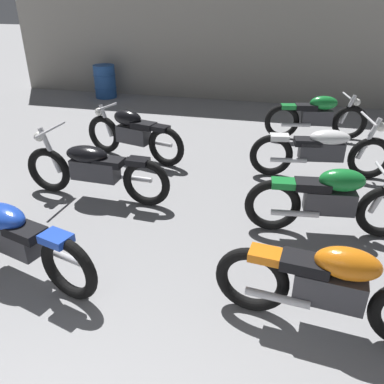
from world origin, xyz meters
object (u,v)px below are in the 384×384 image
motorcycle_right_row_2 (331,199)px  oil_drum (105,81)px  motorcycle_right_row_4 (317,116)px  motorcycle_left_row_3 (133,133)px  motorcycle_right_row_3 (322,150)px  motorcycle_right_row_1 (331,286)px  motorcycle_left_row_1 (11,235)px  motorcycle_left_row_2 (94,168)px

motorcycle_right_row_2 → oil_drum: size_ratio=2.32×
motorcycle_right_row_4 → oil_drum: 5.78m
motorcycle_left_row_3 → motorcycle_right_row_4: 3.56m
motorcycle_left_row_3 → motorcycle_right_row_3: size_ratio=0.90×
motorcycle_right_row_1 → oil_drum: motorcycle_right_row_1 is taller
motorcycle_left_row_1 → motorcycle_left_row_3: bearing=89.4°
oil_drum → motorcycle_left_row_3: bearing=-59.1°
motorcycle_left_row_3 → motorcycle_right_row_2: size_ratio=0.98×
motorcycle_left_row_3 → motorcycle_right_row_1: (3.03, -3.25, 0.00)m
motorcycle_left_row_2 → motorcycle_right_row_3: (3.07, 1.49, 0.00)m
motorcycle_left_row_1 → motorcycle_right_row_2: (3.16, 1.55, 0.01)m
motorcycle_left_row_1 → motorcycle_right_row_3: 4.48m
motorcycle_left_row_2 → motorcycle_right_row_1: bearing=-30.2°
motorcycle_right_row_1 → motorcycle_right_row_2: size_ratio=1.00×
motorcycle_left_row_3 → motorcycle_right_row_1: 4.45m
motorcycle_right_row_4 → motorcycle_right_row_1: bearing=-90.5°
motorcycle_right_row_4 → oil_drum: bearing=159.0°
motorcycle_left_row_1 → motorcycle_left_row_2: same height
motorcycle_left_row_1 → motorcycle_right_row_3: same height
motorcycle_right_row_2 → oil_drum: bearing=134.5°
motorcycle_left_row_3 → motorcycle_right_row_1: same height
motorcycle_left_row_2 → motorcycle_right_row_4: bearing=47.3°
motorcycle_left_row_2 → motorcycle_right_row_4: 4.50m
motorcycle_left_row_1 → motorcycle_right_row_4: motorcycle_left_row_1 is taller
motorcycle_right_row_1 → motorcycle_right_row_2: 1.59m
motorcycle_left_row_1 → motorcycle_right_row_1: 3.07m
motorcycle_right_row_2 → motorcycle_left_row_2: bearing=176.9°
motorcycle_left_row_1 → motorcycle_left_row_2: size_ratio=0.98×
motorcycle_left_row_1 → motorcycle_right_row_4: size_ratio=1.09×
motorcycle_right_row_1 → motorcycle_right_row_4: bearing=89.5°
motorcycle_left_row_3 → motorcycle_right_row_2: bearing=-28.1°
motorcycle_right_row_1 → motorcycle_right_row_4: (0.04, 5.06, 0.00)m
motorcycle_left_row_2 → oil_drum: bearing=113.6°
motorcycle_left_row_1 → motorcycle_right_row_1: motorcycle_left_row_1 is taller
motorcycle_left_row_3 → motorcycle_right_row_3: 3.10m
motorcycle_left_row_1 → motorcycle_left_row_2: (0.06, 1.72, 0.00)m
motorcycle_left_row_2 → motorcycle_left_row_3: (-0.02, 1.50, 0.01)m
motorcycle_left_row_3 → motorcycle_right_row_3: bearing=-0.2°
motorcycle_right_row_3 → motorcycle_left_row_2: bearing=-154.1°
motorcycle_left_row_1 → motorcycle_right_row_1: (3.07, -0.03, 0.01)m
motorcycle_left_row_2 → motorcycle_right_row_3: size_ratio=1.01×
motorcycle_left_row_2 → motorcycle_right_row_4: motorcycle_left_row_2 is taller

